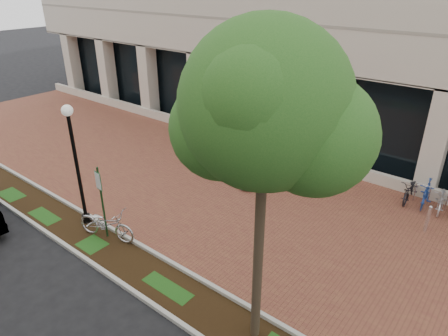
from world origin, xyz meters
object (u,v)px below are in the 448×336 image
Objects in this scene: locked_bicycle at (106,224)px; pedestrian_mid at (227,143)px; pedestrian_right at (247,172)px; bollard at (428,219)px; parking_sign at (101,194)px; street_tree at (268,116)px; lamppost at (76,160)px; pedestrian_left at (217,155)px.

pedestrian_mid reaches higher than locked_bicycle.
pedestrian_right is 6.60m from bollard.
street_tree is at bearing 4.76° from parking_sign.
lamppost is 8.06m from street_tree.
pedestrian_left is 0.87× the size of pedestrian_mid.
pedestrian_right is at bearing -167.73° from bollard.
pedestrian_mid is (0.74, 7.05, -1.47)m from lamppost.
pedestrian_right is at bearing 127.74° from street_tree.
parking_sign reaches higher than pedestrian_left.
pedestrian_left reaches higher than locked_bicycle.
lamppost is at bearing 63.37° from pedestrian_left.
pedestrian_right is (-4.40, 5.69, -4.70)m from street_tree.
pedestrian_left is 8.43m from bollard.
lamppost is at bearing 177.67° from street_tree.
locked_bicycle is at bearing -4.85° from lamppost.
locked_bicycle is 1.28× the size of pedestrian_left.
lamppost is 0.58× the size of street_tree.
locked_bicycle is 2.07× the size of bollard.
parking_sign is at bearing 62.17° from locked_bicycle.
locked_bicycle is 1.30× the size of pedestrian_right.
street_tree is 4.47× the size of pedestrian_left.
lamppost is 4.20× the size of bollard.
locked_bicycle is 5.75m from pedestrian_right.
street_tree reaches higher than pedestrian_right.
pedestrian_right reaches higher than bollard.
parking_sign is 7.21m from pedestrian_mid.
bollard is (9.47, 6.78, -1.89)m from lamppost.
parking_sign is 1.22× the size of locked_bicycle.
pedestrian_right is at bearing 148.84° from pedestrian_left.
parking_sign is at bearing 75.75° from pedestrian_left.
parking_sign is at bearing 178.11° from street_tree.
pedestrian_mid is (-0.35, 1.15, 0.12)m from pedestrian_left.
street_tree is at bearing 119.46° from pedestrian_left.
bollard is at bearing -65.63° from locked_bicycle.
street_tree reaches higher than lamppost.
bollard is at bearing 73.96° from street_tree.
locked_bicycle is at bearing -139.56° from bollard.
pedestrian_left is (1.09, 5.90, -1.59)m from lamppost.
pedestrian_mid is 1.85× the size of bollard.
lamppost is 2.03× the size of locked_bicycle.
pedestrian_left is 1.01× the size of pedestrian_right.
locked_bicycle is (-6.06, 0.19, -4.96)m from street_tree.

